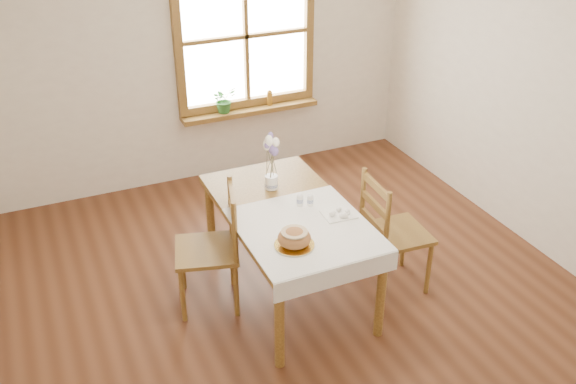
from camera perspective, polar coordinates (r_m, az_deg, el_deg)
name	(u,v)px	position (r m, az deg, el deg)	size (l,w,h in m)	color
ground	(304,312)	(5.00, 1.42, -10.59)	(5.00, 5.00, 0.00)	brown
room_walls	(307,103)	(4.12, 1.71, 7.95)	(4.60, 5.10, 2.65)	white
window	(246,36)	(6.55, -3.80, 13.66)	(1.46, 0.08, 1.46)	olive
window_sill	(250,110)	(6.73, -3.38, 7.28)	(1.46, 0.20, 0.05)	olive
dining_table	(288,219)	(4.83, 0.00, -2.43)	(0.90, 1.60, 0.75)	olive
table_linen	(305,229)	(4.55, 1.55, -3.30)	(0.91, 0.99, 0.01)	white
chair_left	(206,249)	(4.84, -7.27, -5.02)	(0.46, 0.48, 0.99)	olive
chair_right	(397,232)	(5.07, 9.64, -3.50)	(0.46, 0.49, 1.00)	olive
bread_plate	(294,245)	(4.36, 0.56, -4.75)	(0.27, 0.27, 0.01)	white
bread_loaf	(294,237)	(4.32, 0.57, -3.98)	(0.23, 0.23, 0.13)	#AC6A3D
egg_napkin	(339,214)	(4.72, 4.52, -1.97)	(0.23, 0.20, 0.01)	white
eggs	(339,211)	(4.70, 4.53, -1.71)	(0.18, 0.16, 0.04)	white
salt_shaker	(300,200)	(4.80, 1.06, -0.68)	(0.05, 0.05, 0.10)	white
pepper_shaker	(310,200)	(4.81, 1.99, -0.71)	(0.05, 0.05, 0.09)	white
flower_vase	(271,183)	(5.04, -1.49, 0.80)	(0.10, 0.10, 0.11)	white
lavender_bouquet	(271,158)	(4.93, -1.53, 3.08)	(0.18, 0.18, 0.33)	#735DA6
potted_plant	(224,102)	(6.60, -5.70, 7.93)	(0.24, 0.27, 0.21)	#2E6C2B
amber_bottle	(270,97)	(6.77, -1.64, 8.41)	(0.06, 0.06, 0.16)	#AB731F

